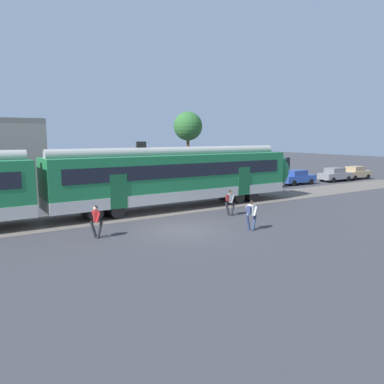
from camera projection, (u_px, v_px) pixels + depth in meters
The scene contains 11 objects.
ground_plane at pixel (184, 230), 20.41m from camera, with size 160.00×160.00×0.00m, color #38383D.
track_bed at pixel (7, 228), 20.94m from camera, with size 80.00×4.40×0.01m, color #605951.
commuter_train at pixel (51, 185), 21.93m from camera, with size 38.05×3.07×4.73m.
pedestrian_red at pixel (96, 219), 18.68m from camera, with size 0.62×0.60×1.67m.
pedestrian_white at pixel (251, 213), 20.21m from camera, with size 0.67×0.54×1.67m.
pedestrian_grey at pixel (230, 200), 24.00m from camera, with size 0.60×0.62×1.67m.
parked_car_silver at pixel (264, 180), 36.72m from camera, with size 4.01×1.77×1.54m.
parked_car_blue at pixel (297, 177), 39.49m from camera, with size 4.07×1.90×1.54m.
parked_car_grey at pixel (335, 175), 42.23m from camera, with size 4.08×1.91×1.54m.
parked_car_tan at pixel (356, 173), 44.35m from camera, with size 4.01×1.77×1.54m.
street_tree_right at pixel (188, 127), 39.91m from camera, with size 3.07×3.07×7.67m.
Camera 1 is at (-10.33, -16.98, 5.09)m, focal length 35.00 mm.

